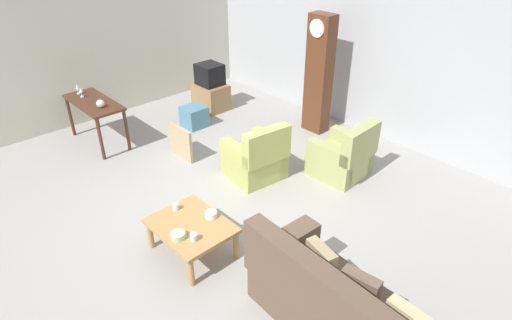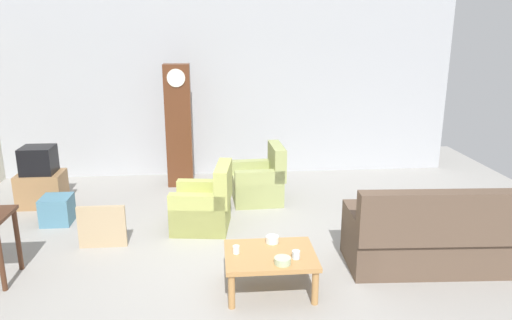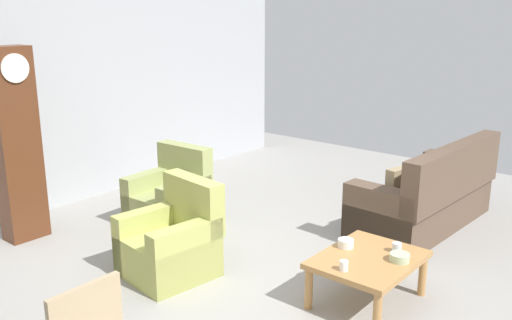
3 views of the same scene
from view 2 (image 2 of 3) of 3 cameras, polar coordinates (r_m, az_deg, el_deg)
The scene contains 15 objects.
ground_plane at distance 6.07m, azimuth -2.16°, elevation -11.33°, with size 10.40×10.40×0.00m, color #999691.
garage_door_wall at distance 9.09m, azimuth -3.42°, elevation 8.31°, with size 8.40×0.16×3.20m, color #ADAFB5.
couch_floral at distance 6.08m, azimuth 20.82°, elevation -8.69°, with size 2.14×0.99×1.04m.
armchair_olive_near at distance 6.80m, azimuth -6.09°, elevation -5.55°, with size 0.88×0.85×0.92m.
armchair_olive_far at distance 7.78m, azimuth 0.48°, elevation -2.70°, with size 0.82×0.79×0.92m.
coffee_table_wood at distance 5.24m, azimuth 1.68°, elevation -11.52°, with size 0.96×0.76×0.43m.
grandfather_clock at distance 8.48m, azimuth -9.09°, elevation 3.99°, with size 0.44×0.30×2.13m.
tv_stand_cabinet at distance 8.32m, azimuth -23.90°, elevation -3.16°, with size 0.68×0.52×0.53m, color #997047.
tv_crt at distance 8.19m, azimuth -24.27°, elevation -0.00°, with size 0.48×0.44×0.42m, color black.
framed_picture_leaning at distance 6.51m, azimuth -17.69°, elevation -7.50°, with size 0.60×0.05×0.56m, color tan.
storage_box_blue at distance 7.52m, azimuth -22.38°, elevation -5.46°, with size 0.41×0.42×0.40m, color teal.
cup_white_porcelain at distance 5.19m, azimuth -2.36°, elevation -10.51°, with size 0.07×0.07×0.09m, color white.
cup_blue_rimmed at distance 5.10m, azimuth 4.74°, elevation -11.06°, with size 0.08×0.08×0.09m, color silver.
bowl_white_stacked at distance 5.43m, azimuth 1.93°, elevation -9.33°, with size 0.14×0.14×0.08m, color white.
bowl_shallow_green at distance 4.99m, azimuth 3.15°, elevation -11.77°, with size 0.17×0.17×0.07m, color #B2C69E.
Camera 2 is at (-0.24, -5.41, 2.75)m, focal length 33.95 mm.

